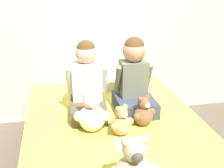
{
  "coord_description": "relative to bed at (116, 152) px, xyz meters",
  "views": [
    {
      "loc": [
        -0.42,
        -1.83,
        1.55
      ],
      "look_at": [
        0.0,
        0.17,
        0.75
      ],
      "focal_mm": 45.0,
      "sensor_mm": 36.0,
      "label": 1
    }
  ],
  "objects": [
    {
      "name": "teddy_bear_held_by_left_child",
      "position": [
        -0.19,
        -0.02,
        0.37
      ],
      "size": [
        0.26,
        0.2,
        0.32
      ],
      "rotation": [
        0.0,
        0.0,
        -0.16
      ],
      "color": "silver",
      "rests_on": "bed"
    },
    {
      "name": "pillow_at_headboard",
      "position": [
        0.0,
        0.84,
        0.29
      ],
      "size": [
        0.46,
        0.3,
        0.11
      ],
      "color": "beige",
      "rests_on": "bed"
    },
    {
      "name": "sign_card",
      "position": [
        0.04,
        -0.26,
        0.24
      ],
      "size": [
        0.21,
        0.15,
        0.0
      ],
      "color": "white",
      "rests_on": "bed"
    },
    {
      "name": "child_on_right",
      "position": [
        0.2,
        0.26,
        0.5
      ],
      "size": [
        0.31,
        0.4,
        0.62
      ],
      "rotation": [
        0.0,
        0.0,
        -0.0
      ],
      "color": "#384251",
      "rests_on": "bed"
    },
    {
      "name": "wall_behind_bed",
      "position": [
        0.0,
        1.15,
        1.02
      ],
      "size": [
        8.0,
        0.06,
        2.5
      ],
      "color": "beige",
      "rests_on": "ground_plane"
    },
    {
      "name": "child_on_left",
      "position": [
        -0.19,
        0.26,
        0.49
      ],
      "size": [
        0.33,
        0.42,
        0.62
      ],
      "rotation": [
        0.0,
        0.0,
        -0.07
      ],
      "color": "brown",
      "rests_on": "bed"
    },
    {
      "name": "teddy_bear_held_by_right_child",
      "position": [
        0.2,
        -0.02,
        0.34
      ],
      "size": [
        0.19,
        0.15,
        0.24
      ],
      "rotation": [
        0.0,
        0.0,
        0.35
      ],
      "color": "brown",
      "rests_on": "bed"
    },
    {
      "name": "teddy_bear_between_children",
      "position": [
        0.01,
        -0.12,
        0.33
      ],
      "size": [
        0.18,
        0.14,
        0.23
      ],
      "rotation": [
        0.0,
        0.0,
        0.4
      ],
      "color": "tan",
      "rests_on": "bed"
    },
    {
      "name": "bed",
      "position": [
        0.0,
        0.0,
        0.0
      ],
      "size": [
        1.39,
        2.04,
        0.47
      ],
      "color": "#2D2D33",
      "rests_on": "ground_plane"
    }
  ]
}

